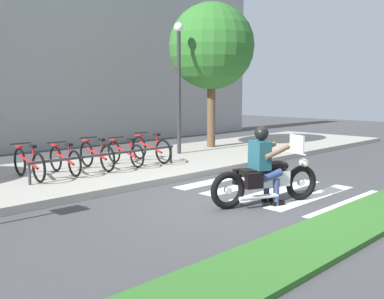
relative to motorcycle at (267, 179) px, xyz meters
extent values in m
plane|color=#424244|center=(-0.23, 0.49, -0.47)|extent=(48.00, 48.00, 0.00)
cube|color=#336B28|center=(-0.23, -1.73, -0.43)|extent=(24.00, 1.10, 0.08)
cube|color=#A8A399|center=(-0.23, 4.84, -0.40)|extent=(24.00, 4.40, 0.15)
cube|color=white|center=(1.13, -1.11, -0.47)|extent=(2.80, 0.40, 0.01)
cube|color=white|center=(1.13, -0.31, -0.47)|extent=(2.80, 0.40, 0.01)
cube|color=white|center=(1.13, 0.49, -0.47)|extent=(2.80, 0.40, 0.01)
cube|color=white|center=(1.13, 1.29, -0.47)|extent=(2.80, 0.40, 0.01)
cube|color=white|center=(1.13, 2.09, -0.47)|extent=(2.80, 0.40, 0.01)
torus|color=black|center=(0.74, -0.28, -0.13)|extent=(0.68, 0.36, 0.68)
cylinder|color=silver|center=(0.74, -0.28, -0.13)|extent=(0.15, 0.14, 0.12)
torus|color=black|center=(-0.75, 0.30, -0.13)|extent=(0.68, 0.36, 0.68)
cylinder|color=silver|center=(-0.75, 0.30, -0.13)|extent=(0.15, 0.14, 0.12)
cube|color=silver|center=(-0.01, 0.01, 0.01)|extent=(0.92, 0.58, 0.28)
ellipsoid|color=black|center=(0.20, -0.07, 0.23)|extent=(0.59, 0.45, 0.22)
cube|color=black|center=(-0.21, 0.09, 0.16)|extent=(0.62, 0.46, 0.10)
cube|color=black|center=(-0.30, 0.36, 0.05)|extent=(0.34, 0.23, 0.28)
cube|color=black|center=(-0.46, -0.05, 0.05)|extent=(0.34, 0.23, 0.28)
cylinder|color=silver|center=(0.59, -0.23, 0.46)|extent=(0.25, 0.59, 0.03)
sphere|color=white|center=(0.78, -0.30, 0.26)|extent=(0.18, 0.18, 0.18)
cube|color=silver|center=(0.62, -0.24, 0.64)|extent=(0.18, 0.39, 0.32)
cylinder|color=silver|center=(-0.32, -0.07, -0.27)|extent=(0.77, 0.36, 0.08)
cube|color=#1E4C59|center=(-0.15, 0.06, 0.46)|extent=(0.39, 0.47, 0.52)
sphere|color=black|center=(-0.12, 0.05, 0.86)|extent=(0.26, 0.26, 0.26)
cylinder|color=brown|center=(0.15, 0.18, 0.54)|extent=(0.52, 0.27, 0.26)
cylinder|color=brown|center=(-0.01, -0.23, 0.54)|extent=(0.52, 0.27, 0.26)
cylinder|color=navy|center=(0.05, 0.16, 0.10)|extent=(0.46, 0.29, 0.24)
cylinder|color=navy|center=(0.16, 0.11, -0.23)|extent=(0.11, 0.11, 0.49)
cube|color=black|center=(0.20, 0.10, -0.43)|extent=(0.26, 0.18, 0.08)
cylinder|color=navy|center=(-0.07, -0.14, 0.10)|extent=(0.46, 0.29, 0.24)
cylinder|color=navy|center=(0.05, -0.19, -0.23)|extent=(0.11, 0.11, 0.49)
cube|color=black|center=(0.08, -0.20, -0.43)|extent=(0.26, 0.18, 0.08)
torus|color=black|center=(-2.36, 5.15, 0.01)|extent=(0.09, 0.65, 0.65)
torus|color=black|center=(-2.42, 4.11, 0.01)|extent=(0.09, 0.65, 0.65)
cylinder|color=red|center=(-2.39, 4.63, 0.08)|extent=(0.11, 0.93, 0.25)
cylinder|color=red|center=(-2.40, 4.37, 0.24)|extent=(0.04, 0.04, 0.40)
cube|color=black|center=(-2.40, 4.37, 0.44)|extent=(0.11, 0.20, 0.06)
cylinder|color=black|center=(-2.37, 5.04, 0.44)|extent=(0.48, 0.05, 0.03)
cube|color=red|center=(-2.36, 5.15, 0.36)|extent=(0.09, 0.28, 0.04)
torus|color=black|center=(-1.50, 5.11, -0.01)|extent=(0.08, 0.62, 0.61)
torus|color=black|center=(-1.55, 4.14, -0.01)|extent=(0.08, 0.62, 0.61)
cylinder|color=red|center=(-1.52, 4.63, 0.06)|extent=(0.10, 0.87, 0.24)
cylinder|color=red|center=(-1.54, 4.39, 0.21)|extent=(0.04, 0.04, 0.38)
cube|color=black|center=(-1.54, 4.39, 0.40)|extent=(0.11, 0.20, 0.06)
cylinder|color=black|center=(-1.50, 5.01, 0.40)|extent=(0.48, 0.05, 0.03)
cube|color=red|center=(-1.50, 5.11, 0.33)|extent=(0.09, 0.28, 0.04)
torus|color=black|center=(-0.63, 5.13, 0.01)|extent=(0.09, 0.66, 0.66)
torus|color=black|center=(-0.68, 4.12, 0.01)|extent=(0.09, 0.66, 0.66)
cylinder|color=red|center=(-0.65, 4.63, 0.08)|extent=(0.11, 0.90, 0.25)
cylinder|color=red|center=(-0.67, 4.38, 0.25)|extent=(0.04, 0.04, 0.40)
cube|color=black|center=(-0.67, 4.38, 0.45)|extent=(0.11, 0.20, 0.06)
cylinder|color=black|center=(-0.63, 5.03, 0.45)|extent=(0.48, 0.05, 0.03)
cube|color=red|center=(-0.63, 5.13, 0.37)|extent=(0.09, 0.28, 0.04)
torus|color=black|center=(0.24, 5.17, -0.01)|extent=(0.08, 0.60, 0.60)
torus|color=black|center=(0.19, 4.09, -0.01)|extent=(0.08, 0.60, 0.60)
cylinder|color=red|center=(0.21, 4.63, 0.05)|extent=(0.11, 0.96, 0.26)
cylinder|color=red|center=(0.20, 4.36, 0.20)|extent=(0.04, 0.04, 0.37)
cube|color=black|center=(0.20, 4.36, 0.38)|extent=(0.11, 0.20, 0.06)
cylinder|color=black|center=(0.24, 5.06, 0.38)|extent=(0.48, 0.05, 0.03)
cube|color=red|center=(0.24, 5.17, 0.31)|extent=(0.09, 0.28, 0.04)
torus|color=black|center=(1.11, 5.18, 0.02)|extent=(0.09, 0.66, 0.66)
torus|color=black|center=(1.05, 4.08, 0.02)|extent=(0.09, 0.66, 0.66)
cylinder|color=red|center=(1.08, 4.63, 0.08)|extent=(0.11, 0.98, 0.26)
cylinder|color=red|center=(1.07, 4.35, 0.25)|extent=(0.04, 0.04, 0.40)
cube|color=black|center=(1.07, 4.35, 0.45)|extent=(0.11, 0.20, 0.06)
cylinder|color=black|center=(1.10, 5.07, 0.45)|extent=(0.48, 0.05, 0.03)
cube|color=red|center=(1.11, 5.18, 0.37)|extent=(0.09, 0.28, 0.04)
cylinder|color=#333338|center=(-0.65, 4.08, 0.13)|extent=(4.07, 0.07, 0.07)
cylinder|color=#333338|center=(-2.64, 4.08, -0.10)|extent=(0.06, 0.06, 0.45)
cylinder|color=#333338|center=(1.33, 4.08, -0.10)|extent=(0.06, 0.06, 0.45)
cylinder|color=#2D2D33|center=(2.74, 5.24, 1.46)|extent=(0.12, 0.12, 3.87)
sphere|color=white|center=(2.74, 5.24, 3.52)|extent=(0.28, 0.28, 0.28)
cylinder|color=brown|center=(4.65, 5.64, 0.82)|extent=(0.28, 0.28, 2.57)
sphere|color=#2D6B28|center=(4.65, 5.64, 3.12)|extent=(2.91, 2.91, 2.91)
cube|color=#9A9A9A|center=(-0.23, 10.54, 3.71)|extent=(24.00, 1.20, 8.36)
camera|label=1|loc=(-6.63, -4.66, 1.62)|focal=41.25mm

